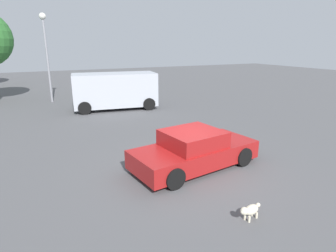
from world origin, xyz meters
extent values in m
plane|color=#515154|center=(0.00, 0.00, 0.00)|extent=(80.00, 80.00, 0.00)
cube|color=maroon|center=(0.16, -0.09, 0.46)|extent=(4.44, 2.34, 0.60)
cube|color=maroon|center=(0.06, -0.10, 1.01)|extent=(1.99, 1.87, 0.51)
cube|color=slate|center=(0.89, 0.01, 1.01)|extent=(0.27, 1.51, 0.43)
cube|color=slate|center=(-0.77, -0.22, 1.01)|extent=(0.27, 1.51, 0.43)
cylinder|color=black|center=(1.44, 0.94, 0.32)|extent=(0.66, 0.31, 0.64)
cylinder|color=black|center=(1.67, -0.73, 0.32)|extent=(0.66, 0.31, 0.64)
cylinder|color=black|center=(-1.36, 0.55, 0.32)|extent=(0.66, 0.31, 0.64)
cylinder|color=black|center=(-1.13, -1.11, 0.32)|extent=(0.66, 0.31, 0.64)
ellipsoid|color=beige|center=(-0.19, -3.18, 0.24)|extent=(0.45, 0.30, 0.23)
sphere|color=beige|center=(-0.45, -3.22, 0.30)|extent=(0.18, 0.18, 0.18)
sphere|color=beige|center=(-0.51, -3.24, 0.30)|extent=(0.08, 0.08, 0.08)
cylinder|color=beige|center=(-0.31, -3.26, 0.07)|extent=(0.06, 0.06, 0.15)
cylinder|color=beige|center=(-0.33, -3.14, 0.07)|extent=(0.06, 0.06, 0.15)
cylinder|color=beige|center=(-0.05, -3.22, 0.07)|extent=(0.06, 0.06, 0.15)
cylinder|color=beige|center=(-0.07, -3.09, 0.07)|extent=(0.06, 0.06, 0.15)
sphere|color=beige|center=(0.06, -3.14, 0.28)|extent=(0.10, 0.10, 0.10)
cube|color=#B2B7C1|center=(0.30, 9.71, 1.23)|extent=(5.31, 2.81, 2.02)
cube|color=slate|center=(2.76, 9.33, 1.67)|extent=(0.32, 1.75, 0.81)
cylinder|color=black|center=(2.36, 10.39, 0.38)|extent=(0.79, 0.36, 0.76)
cylinder|color=black|center=(2.06, 8.44, 0.38)|extent=(0.79, 0.36, 0.76)
cylinder|color=black|center=(-1.45, 10.97, 0.38)|extent=(0.79, 0.36, 0.76)
cylinder|color=black|center=(-1.75, 9.03, 0.38)|extent=(0.79, 0.36, 0.76)
cylinder|color=gray|center=(-3.15, 13.90, 2.80)|extent=(0.14, 0.14, 5.60)
sphere|color=silver|center=(-3.15, 13.90, 5.73)|extent=(0.44, 0.44, 0.44)
camera|label=1|loc=(-4.46, -7.46, 3.94)|focal=30.03mm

